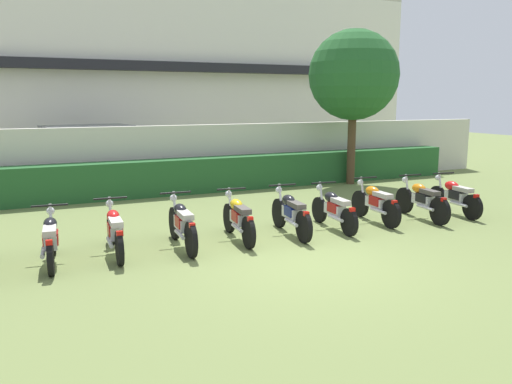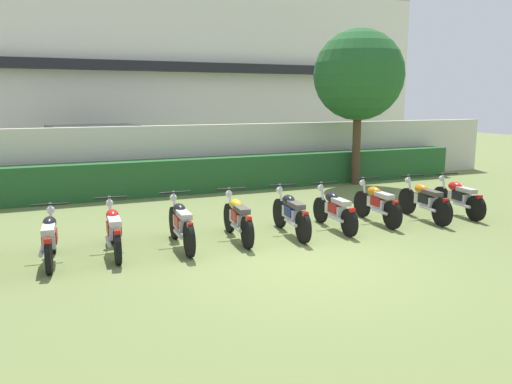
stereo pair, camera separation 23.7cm
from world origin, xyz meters
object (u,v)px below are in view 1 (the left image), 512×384
Objects in this scene: motorcycle_in_row_2 at (114,230)px; motorcycle_in_row_5 at (291,213)px; motorcycle_in_row_4 at (238,218)px; motorcycle_in_row_6 at (334,209)px; parked_car at (93,154)px; tree_near_inspector at (354,75)px; motorcycle_in_row_1 at (51,239)px; motorcycle_in_row_9 at (455,196)px; motorcycle_in_row_8 at (422,200)px; motorcycle_in_row_7 at (375,202)px; motorcycle_in_row_3 at (182,224)px.

motorcycle_in_row_5 is at bearing -88.43° from motorcycle_in_row_2.
motorcycle_in_row_4 reaches higher than motorcycle_in_row_6.
tree_near_inspector is at bearing -34.01° from parked_car.
motorcycle_in_row_5 reaches higher than motorcycle_in_row_1.
motorcycle_in_row_1 is 0.93× the size of motorcycle_in_row_2.
motorcycle_in_row_2 is 1.04× the size of motorcycle_in_row_9.
parked_car is 10.62m from motorcycle_in_row_8.
motorcycle_in_row_8 is at bearing -95.37° from motorcycle_in_row_7.
motorcycle_in_row_6 is at bearing 100.08° from motorcycle_in_row_7.
motorcycle_in_row_2 is 5.73m from motorcycle_in_row_7.
motorcycle_in_row_6 reaches higher than motorcycle_in_row_1.
motorcycle_in_row_9 is (4.47, 0.01, -0.01)m from motorcycle_in_row_5.
motorcycle_in_row_4 is at bearing 95.96° from motorcycle_in_row_9.
motorcycle_in_row_1 is 5.61m from motorcycle_in_row_6.
motorcycle_in_row_8 is (5.70, -0.05, -0.00)m from motorcycle_in_row_3.
motorcycle_in_row_6 is at bearing -74.08° from parked_car.
motorcycle_in_row_4 is at bearing -83.55° from motorcycle_in_row_1.
motorcycle_in_row_1 is at bearing 96.87° from motorcycle_in_row_4.
motorcycle_in_row_2 is at bearing -150.44° from tree_near_inspector.
motorcycle_in_row_1 is at bearing -109.75° from parked_car.
motorcycle_in_row_8 reaches higher than motorcycle_in_row_4.
motorcycle_in_row_1 is 0.97× the size of motorcycle_in_row_7.
motorcycle_in_row_7 is (6.80, 0.17, 0.02)m from motorcycle_in_row_1.
parked_car is 2.45× the size of motorcycle_in_row_5.
motorcycle_in_row_1 is 4.55m from motorcycle_in_row_5.
motorcycle_in_row_2 is 2.37m from motorcycle_in_row_4.
motorcycle_in_row_3 is (1.21, -0.10, 0.02)m from motorcycle_in_row_2.
motorcycle_in_row_9 is (2.23, -0.15, -0.01)m from motorcycle_in_row_7.
tree_near_inspector is at bearing -34.26° from motorcycle_in_row_6.
motorcycle_in_row_6 is at bearing -82.23° from motorcycle_in_row_5.
parked_car is 8.72m from motorcycle_in_row_4.
motorcycle_in_row_3 is 1.01× the size of motorcycle_in_row_8.
parked_car is at bearing 22.99° from motorcycle_in_row_5.
parked_car is 2.46× the size of motorcycle_in_row_2.
motorcycle_in_row_2 is at bearing 94.56° from motorcycle_in_row_4.
motorcycle_in_row_5 is (-4.90, -4.88, -3.01)m from tree_near_inspector.
motorcycle_in_row_7 is (5.73, 0.04, 0.01)m from motorcycle_in_row_2.
motorcycle_in_row_2 is (1.06, 0.12, 0.01)m from motorcycle_in_row_1.
motorcycle_in_row_6 is at bearing -128.42° from tree_near_inspector.
motorcycle_in_row_4 is at bearing 91.55° from motorcycle_in_row_5.
tree_near_inspector reaches higher than motorcycle_in_row_7.
motorcycle_in_row_4 is at bearing -141.47° from tree_near_inspector.
motorcycle_in_row_4 is (1.16, 0.06, -0.01)m from motorcycle_in_row_3.
motorcycle_in_row_3 is (0.40, -8.63, -0.48)m from parked_car.
motorcycle_in_row_4 is at bearing -87.37° from motorcycle_in_row_2.
motorcycle_in_row_5 is 0.99× the size of motorcycle_in_row_8.
motorcycle_in_row_7 is at bearing -84.72° from motorcycle_in_row_3.
motorcycle_in_row_9 reaches higher than motorcycle_in_row_2.
parked_car is 2.56× the size of motorcycle_in_row_9.
parked_car is 9.07m from motorcycle_in_row_5.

